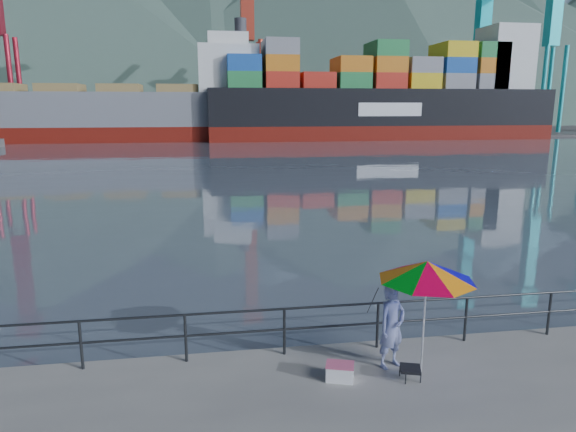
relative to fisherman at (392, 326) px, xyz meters
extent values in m
cube|color=#515E6D|center=(-1.00, 129.12, -0.84)|extent=(500.00, 280.00, 0.00)
cube|color=#514F4C|center=(9.00, 92.12, -0.84)|extent=(200.00, 40.00, 0.40)
cylinder|color=#2D3033|center=(-1.00, 0.82, 0.16)|extent=(22.00, 0.05, 0.05)
cylinder|color=#2D3033|center=(-1.00, 0.82, -0.29)|extent=(22.00, 0.05, 0.05)
cube|color=#2D3033|center=(-1.00, 0.82, -0.34)|extent=(22.00, 0.06, 1.00)
cone|color=#385147|center=(-71.00, 199.12, 36.66)|extent=(312.00, 312.00, 75.00)
cone|color=#385147|center=(-1.00, 204.12, 33.16)|extent=(282.88, 282.88, 68.00)
cone|color=#385147|center=(59.00, 209.12, 39.16)|extent=(332.80, 332.80, 80.00)
cone|color=#385147|center=(129.00, 214.12, 30.16)|extent=(257.92, 257.92, 62.00)
cube|color=#267F3F|center=(9.00, 91.12, 1.76)|extent=(6.00, 2.40, 5.20)
cube|color=gray|center=(15.50, 91.12, 3.06)|extent=(6.00, 2.40, 7.80)
cube|color=yellow|center=(22.00, 91.12, 3.06)|extent=(6.00, 2.40, 7.80)
cube|color=orange|center=(28.50, 91.12, 0.46)|extent=(6.00, 2.40, 2.60)
cube|color=red|center=(35.00, 91.12, 0.46)|extent=(6.00, 2.40, 2.60)
cube|color=gray|center=(41.50, 91.12, 1.76)|extent=(6.00, 2.40, 5.20)
cube|color=orange|center=(48.00, 91.12, 0.46)|extent=(6.00, 2.40, 2.60)
cube|color=yellow|center=(54.50, 91.12, 1.76)|extent=(6.00, 2.40, 5.20)
cube|color=gray|center=(61.00, 91.12, 0.46)|extent=(6.00, 2.40, 2.60)
cube|color=gray|center=(9.00, 94.12, 1.76)|extent=(6.00, 2.40, 5.20)
cube|color=#267F3F|center=(15.50, 94.12, 1.76)|extent=(6.00, 2.40, 5.20)
cube|color=#267F3F|center=(22.00, 94.12, 3.06)|extent=(6.00, 2.40, 7.80)
cube|color=#267F3F|center=(28.50, 94.12, 1.76)|extent=(6.00, 2.40, 5.20)
cube|color=orange|center=(35.00, 94.12, 1.76)|extent=(6.00, 2.40, 5.20)
cube|color=gray|center=(41.50, 94.12, 0.46)|extent=(6.00, 2.40, 2.60)
cube|color=#267F3F|center=(48.00, 94.12, 0.46)|extent=(6.00, 2.40, 2.60)
imported|color=navy|center=(0.00, 0.00, 0.00)|extent=(0.72, 0.61, 1.68)
cylinder|color=white|center=(0.52, -0.31, 0.19)|extent=(0.04, 0.04, 2.05)
cone|color=#DD0035|center=(0.52, -0.31, 1.21)|extent=(2.03, 2.03, 0.38)
cube|color=black|center=(0.19, -0.56, -0.62)|extent=(0.47, 0.47, 0.05)
cube|color=#2D3033|center=(0.19, -0.56, -0.74)|extent=(0.31, 0.31, 0.20)
cube|color=white|center=(-1.12, -0.36, -0.69)|extent=(0.58, 0.47, 0.29)
cylinder|color=black|center=(-0.01, 1.18, -0.84)|extent=(0.40, 1.81, 1.30)
cube|color=#66130C|center=(-15.70, 73.29, -0.09)|extent=(49.54, 8.57, 2.50)
cube|color=gray|center=(-15.70, 73.29, 3.66)|extent=(49.54, 8.57, 5.00)
cube|color=silver|center=(0.16, 73.29, 9.66)|extent=(9.00, 7.20, 7.00)
cube|color=#66130C|center=(24.25, 71.84, -0.09)|extent=(54.78, 9.13, 2.50)
cube|color=black|center=(24.25, 71.84, 3.96)|extent=(54.78, 9.13, 5.60)
cube|color=silver|center=(45.07, 71.84, 11.76)|extent=(7.00, 7.30, 10.00)
camera|label=1|loc=(-3.45, -8.90, 4.22)|focal=32.00mm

